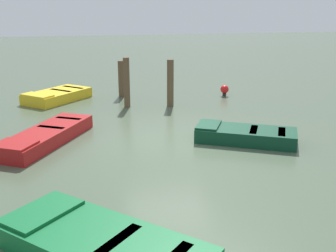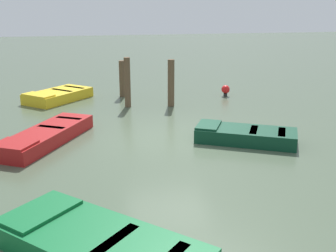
{
  "view_description": "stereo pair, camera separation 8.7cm",
  "coord_description": "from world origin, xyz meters",
  "px_view_note": "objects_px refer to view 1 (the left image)",
  "views": [
    {
      "loc": [
        11.54,
        -2.36,
        3.93
      ],
      "look_at": [
        0.0,
        0.0,
        0.35
      ],
      "focal_mm": 43.79,
      "sensor_mm": 36.0,
      "label": 1
    },
    {
      "loc": [
        11.56,
        -2.28,
        3.93
      ],
      "look_at": [
        0.0,
        0.0,
        0.35
      ],
      "focal_mm": 43.79,
      "sensor_mm": 36.0,
      "label": 2
    }
  ],
  "objects_px": {
    "rowboat_dark_green": "(245,135)",
    "mooring_piling_mid_right": "(121,79)",
    "rowboat_yellow": "(57,96)",
    "rowboat_green": "(101,246)",
    "marker_buoy": "(225,90)",
    "mooring_piling_center": "(127,83)",
    "mooring_piling_near_right": "(170,83)",
    "rowboat_red": "(46,136)"
  },
  "relations": [
    {
      "from": "mooring_piling_center",
      "to": "marker_buoy",
      "type": "bearing_deg",
      "value": 103.62
    },
    {
      "from": "rowboat_yellow",
      "to": "rowboat_dark_green",
      "type": "xyz_separation_m",
      "value": [
        6.47,
        5.67,
        -0.0
      ]
    },
    {
      "from": "rowboat_green",
      "to": "marker_buoy",
      "type": "relative_size",
      "value": 7.44
    },
    {
      "from": "rowboat_green",
      "to": "mooring_piling_near_right",
      "type": "height_order",
      "value": "mooring_piling_near_right"
    },
    {
      "from": "marker_buoy",
      "to": "rowboat_yellow",
      "type": "bearing_deg",
      "value": -94.51
    },
    {
      "from": "mooring_piling_mid_right",
      "to": "marker_buoy",
      "type": "bearing_deg",
      "value": 79.4
    },
    {
      "from": "rowboat_yellow",
      "to": "rowboat_green",
      "type": "distance_m",
      "value": 11.43
    },
    {
      "from": "rowboat_dark_green",
      "to": "mooring_piling_center",
      "type": "distance_m",
      "value": 5.72
    },
    {
      "from": "mooring_piling_mid_right",
      "to": "rowboat_dark_green",
      "type": "bearing_deg",
      "value": 23.73
    },
    {
      "from": "rowboat_red",
      "to": "rowboat_dark_green",
      "type": "height_order",
      "value": "same"
    },
    {
      "from": "rowboat_yellow",
      "to": "mooring_piling_mid_right",
      "type": "height_order",
      "value": "mooring_piling_mid_right"
    },
    {
      "from": "marker_buoy",
      "to": "mooring_piling_center",
      "type": "bearing_deg",
      "value": -76.38
    },
    {
      "from": "rowboat_green",
      "to": "mooring_piling_near_right",
      "type": "relative_size",
      "value": 1.96
    },
    {
      "from": "mooring_piling_mid_right",
      "to": "marker_buoy",
      "type": "xyz_separation_m",
      "value": [
        0.82,
        4.37,
        -0.49
      ]
    },
    {
      "from": "rowboat_red",
      "to": "rowboat_green",
      "type": "relative_size",
      "value": 1.04
    },
    {
      "from": "rowboat_red",
      "to": "rowboat_dark_green",
      "type": "distance_m",
      "value": 5.79
    },
    {
      "from": "rowboat_dark_green",
      "to": "mooring_piling_mid_right",
      "type": "xyz_separation_m",
      "value": [
        -6.73,
        -2.96,
        0.56
      ]
    },
    {
      "from": "rowboat_red",
      "to": "marker_buoy",
      "type": "height_order",
      "value": "marker_buoy"
    },
    {
      "from": "rowboat_green",
      "to": "mooring_piling_mid_right",
      "type": "bearing_deg",
      "value": -53.03
    },
    {
      "from": "rowboat_green",
      "to": "mooring_piling_mid_right",
      "type": "distance_m",
      "value": 11.72
    },
    {
      "from": "rowboat_red",
      "to": "mooring_piling_center",
      "type": "bearing_deg",
      "value": 172.68
    },
    {
      "from": "mooring_piling_center",
      "to": "mooring_piling_near_right",
      "type": "bearing_deg",
      "value": 82.95
    },
    {
      "from": "rowboat_dark_green",
      "to": "rowboat_yellow",
      "type": "bearing_deg",
      "value": -21.73
    },
    {
      "from": "rowboat_green",
      "to": "rowboat_yellow",
      "type": "bearing_deg",
      "value": -39.61
    },
    {
      "from": "rowboat_yellow",
      "to": "mooring_piling_center",
      "type": "xyz_separation_m",
      "value": [
        1.61,
        2.74,
        0.74
      ]
    },
    {
      "from": "mooring_piling_mid_right",
      "to": "mooring_piling_near_right",
      "type": "height_order",
      "value": "mooring_piling_near_right"
    },
    {
      "from": "rowboat_green",
      "to": "marker_buoy",
      "type": "height_order",
      "value": "marker_buoy"
    },
    {
      "from": "rowboat_red",
      "to": "mooring_piling_mid_right",
      "type": "bearing_deg",
      "value": -177.04
    },
    {
      "from": "rowboat_dark_green",
      "to": "mooring_piling_center",
      "type": "relative_size",
      "value": 1.59
    },
    {
      "from": "mooring_piling_center",
      "to": "marker_buoy",
      "type": "height_order",
      "value": "mooring_piling_center"
    },
    {
      "from": "rowboat_dark_green",
      "to": "mooring_piling_near_right",
      "type": "distance_m",
      "value": 4.87
    },
    {
      "from": "rowboat_red",
      "to": "mooring_piling_near_right",
      "type": "xyz_separation_m",
      "value": [
        -3.61,
        4.44,
        0.7
      ]
    },
    {
      "from": "mooring_piling_near_right",
      "to": "mooring_piling_mid_right",
      "type": "bearing_deg",
      "value": -140.63
    },
    {
      "from": "rowboat_red",
      "to": "marker_buoy",
      "type": "bearing_deg",
      "value": 153.06
    },
    {
      "from": "rowboat_yellow",
      "to": "marker_buoy",
      "type": "relative_size",
      "value": 6.18
    },
    {
      "from": "rowboat_yellow",
      "to": "mooring_piling_mid_right",
      "type": "relative_size",
      "value": 1.92
    },
    {
      "from": "mooring_piling_near_right",
      "to": "marker_buoy",
      "type": "distance_m",
      "value": 3.02
    },
    {
      "from": "rowboat_dark_green",
      "to": "mooring_piling_mid_right",
      "type": "relative_size",
      "value": 1.98
    },
    {
      "from": "rowboat_green",
      "to": "mooring_piling_center",
      "type": "distance_m",
      "value": 9.89
    },
    {
      "from": "mooring_piling_center",
      "to": "rowboat_green",
      "type": "bearing_deg",
      "value": -8.53
    },
    {
      "from": "mooring_piling_near_right",
      "to": "marker_buoy",
      "type": "bearing_deg",
      "value": 115.24
    },
    {
      "from": "marker_buoy",
      "to": "rowboat_red",
      "type": "bearing_deg",
      "value": -55.6
    }
  ]
}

